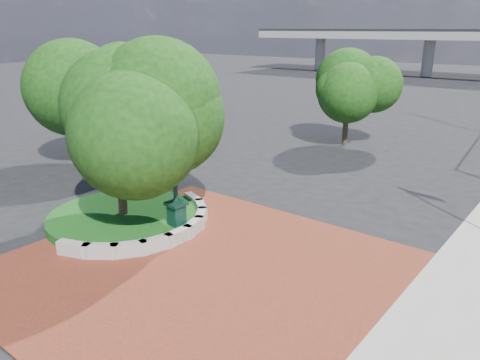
% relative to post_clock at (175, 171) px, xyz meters
% --- Properties ---
extents(ground, '(200.00, 200.00, 0.00)m').
position_rel_post_clock_xyz_m(ground, '(2.46, -0.56, -2.56)').
color(ground, black).
rests_on(ground, ground).
extents(plaza, '(12.00, 12.00, 0.04)m').
position_rel_post_clock_xyz_m(plaza, '(2.46, -1.56, -2.54)').
color(plaza, maroon).
rests_on(plaza, ground).
extents(planter_wall, '(2.96, 6.77, 0.54)m').
position_rel_post_clock_xyz_m(planter_wall, '(-0.25, -0.56, -2.29)').
color(planter_wall, '#9E9B93').
rests_on(planter_wall, ground).
extents(grass_bed, '(6.10, 6.10, 0.40)m').
position_rel_post_clock_xyz_m(grass_bed, '(-2.54, -0.56, -2.36)').
color(grass_bed, '#154C17').
rests_on(grass_bed, ground).
extents(tree_planter, '(5.20, 5.20, 6.33)m').
position_rel_post_clock_xyz_m(tree_planter, '(-2.54, -0.56, 1.16)').
color(tree_planter, '#38281C').
rests_on(tree_planter, ground).
extents(tree_northwest, '(5.60, 5.60, 6.93)m').
position_rel_post_clock_xyz_m(tree_northwest, '(-10.54, 4.44, 1.56)').
color(tree_northwest, '#38281C').
rests_on(tree_northwest, ground).
extents(tree_street, '(4.40, 4.40, 5.45)m').
position_rel_post_clock_xyz_m(tree_street, '(-1.54, 17.44, 0.67)').
color(tree_street, '#38281C').
rests_on(tree_street, ground).
extents(post_clock, '(1.05, 1.05, 4.67)m').
position_rel_post_clock_xyz_m(post_clock, '(0.00, 0.00, 0.00)').
color(post_clock, black).
rests_on(post_clock, ground).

